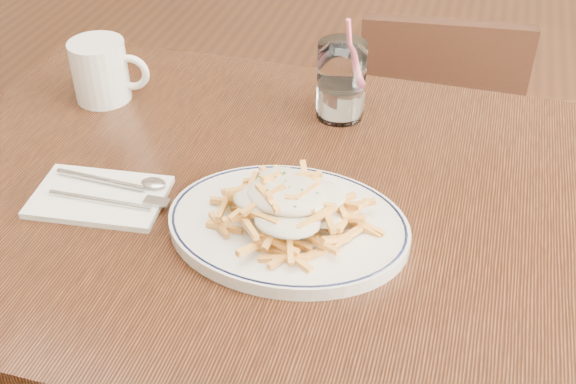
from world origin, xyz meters
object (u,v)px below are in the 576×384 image
(chair_far, at_px, (431,136))
(coffee_mug, at_px, (102,71))
(loaded_fries, at_px, (288,201))
(water_glass, at_px, (341,85))
(table, at_px, (301,238))
(fries_plate, at_px, (288,226))

(chair_far, height_order, coffee_mug, coffee_mug)
(loaded_fries, height_order, water_glass, water_glass)
(table, relative_size, loaded_fries, 4.84)
(fries_plate, xyz_separation_m, coffee_mug, (-0.41, 0.27, 0.04))
(water_glass, bearing_deg, loaded_fries, -90.16)
(table, bearing_deg, water_glass, 89.49)
(coffee_mug, bearing_deg, chair_far, 43.22)
(water_glass, distance_m, coffee_mug, 0.42)
(chair_far, bearing_deg, loaded_fries, -100.00)
(fries_plate, distance_m, water_glass, 0.33)
(table, distance_m, water_glass, 0.28)
(fries_plate, bearing_deg, coffee_mug, 147.21)
(table, height_order, fries_plate, fries_plate)
(fries_plate, bearing_deg, loaded_fries, -67.89)
(chair_far, xyz_separation_m, coffee_mug, (-0.55, -0.52, 0.36))
(loaded_fries, distance_m, coffee_mug, 0.49)
(chair_far, distance_m, coffee_mug, 0.84)
(table, xyz_separation_m, chair_far, (0.14, 0.71, -0.23))
(fries_plate, distance_m, loaded_fries, 0.04)
(fries_plate, bearing_deg, water_glass, 89.84)
(chair_far, height_order, water_glass, water_glass)
(fries_plate, bearing_deg, chair_far, 80.00)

